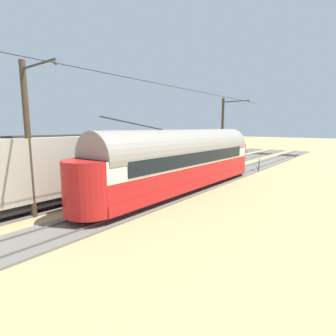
# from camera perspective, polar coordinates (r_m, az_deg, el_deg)

# --- Properties ---
(ground_plane) EXTENTS (220.00, 220.00, 0.00)m
(ground_plane) POSITION_cam_1_polar(r_m,az_deg,el_deg) (21.56, -13.33, -3.33)
(ground_plane) COLOR tan
(track_streetcar_siding) EXTENTS (2.80, 80.00, 0.18)m
(track_streetcar_siding) POSITION_cam_1_polar(r_m,az_deg,el_deg) (17.45, 0.62, -5.79)
(track_streetcar_siding) COLOR #666059
(track_streetcar_siding) RESTS_ON ground
(track_adjacent_siding) EXTENTS (2.80, 80.00, 0.18)m
(track_adjacent_siding) POSITION_cam_1_polar(r_m,az_deg,el_deg) (20.20, -8.90, -3.87)
(track_adjacent_siding) COLOR #666059
(track_adjacent_siding) RESTS_ON ground
(track_third_siding) EXTENTS (2.80, 80.00, 0.18)m
(track_third_siding) POSITION_cam_1_polar(r_m,az_deg,el_deg) (23.38, -15.96, -2.36)
(track_third_siding) COLOR #666059
(track_third_siding) RESTS_ON ground
(track_outer_siding) EXTENTS (2.80, 80.00, 0.18)m
(track_outer_siding) POSITION_cam_1_polar(r_m,az_deg,el_deg) (26.84, -21.25, -1.21)
(track_outer_siding) COLOR #666059
(track_outer_siding) RESTS_ON ground
(vintage_streetcar) EXTENTS (2.65, 17.91, 4.82)m
(vintage_streetcar) POSITION_cam_1_polar(r_m,az_deg,el_deg) (18.21, 3.46, 1.90)
(vintage_streetcar) COLOR red
(vintage_streetcar) RESTS_ON ground
(boxcar_adjacent) EXTENTS (2.96, 11.56, 3.85)m
(boxcar_adjacent) POSITION_cam_1_polar(r_m,az_deg,el_deg) (17.47, -18.26, 0.84)
(boxcar_adjacent) COLOR #B2A893
(boxcar_adjacent) RESTS_ON ground
(catenary_pole_foreground) EXTENTS (3.09, 0.28, 7.53)m
(catenary_pole_foreground) POSITION_cam_1_polar(r_m,az_deg,el_deg) (29.48, 11.86, 7.66)
(catenary_pole_foreground) COLOR #423323
(catenary_pole_foreground) RESTS_ON ground
(catenary_pole_mid_near) EXTENTS (3.09, 0.28, 7.53)m
(catenary_pole_mid_near) POSITION_cam_1_polar(r_m,az_deg,el_deg) (14.29, -27.94, 5.73)
(catenary_pole_mid_near) COLOR #423323
(catenary_pole_mid_near) RESTS_ON ground
(switch_stand) EXTENTS (0.50, 0.30, 1.24)m
(switch_stand) POSITION_cam_1_polar(r_m,az_deg,el_deg) (28.08, 19.09, 0.67)
(switch_stand) COLOR black
(switch_stand) RESTS_ON ground
(spare_tie_stack) EXTENTS (2.40, 2.40, 0.54)m
(spare_tie_stack) POSITION_cam_1_polar(r_m,az_deg,el_deg) (30.08, -23.18, 0.12)
(spare_tie_stack) COLOR #47331E
(spare_tie_stack) RESTS_ON ground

